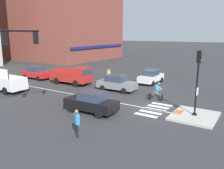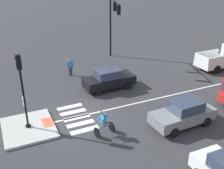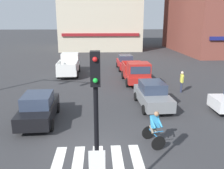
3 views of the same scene
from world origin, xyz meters
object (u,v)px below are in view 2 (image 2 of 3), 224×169
cyclist (103,122)px  pedestrian_at_curb_left (70,65)px  car_grey_eastbound_mid (183,113)px  signal_pole (22,86)px  car_black_westbound_near (109,79)px  traffic_light_mast (113,18)px

cyclist → pedestrian_at_curb_left: 9.70m
car_grey_eastbound_mid → pedestrian_at_curb_left: size_ratio=2.49×
signal_pole → car_black_westbound_near: 7.88m
car_black_westbound_near → pedestrian_at_curb_left: (-3.89, -2.00, 0.17)m
cyclist → pedestrian_at_curb_left: size_ratio=1.01×
signal_pole → car_grey_eastbound_mid: bearing=68.1°
car_grey_eastbound_mid → car_black_westbound_near: (-6.80, -2.01, 0.00)m
traffic_light_mast → pedestrian_at_curb_left: size_ratio=3.78×
car_grey_eastbound_mid → car_black_westbound_near: 7.09m
signal_pole → traffic_light_mast: (-9.17, 9.99, 1.47)m
cyclist → pedestrian_at_curb_left: cyclist is taller
car_black_westbound_near → cyclist: bearing=-26.9°
car_grey_eastbound_mid → cyclist: size_ratio=2.48×
pedestrian_at_curb_left → traffic_light_mast: bearing=111.7°
cyclist → car_grey_eastbound_mid: bearing=78.1°
pedestrian_at_curb_left → car_black_westbound_near: bearing=27.2°
car_black_westbound_near → signal_pole: bearing=-64.7°
traffic_light_mast → car_black_westbound_near: (5.93, -3.12, -3.59)m
cyclist → signal_pole: bearing=-122.6°
car_black_westbound_near → cyclist: 6.46m
cyclist → pedestrian_at_curb_left: (-9.66, 0.92, 0.11)m
car_grey_eastbound_mid → pedestrian_at_curb_left: 11.42m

